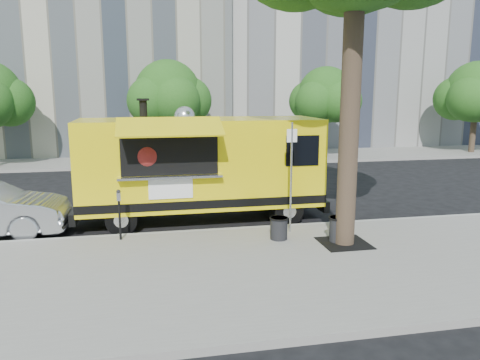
{
  "coord_description": "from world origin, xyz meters",
  "views": [
    {
      "loc": [
        -2.25,
        -13.44,
        3.97
      ],
      "look_at": [
        0.45,
        0.0,
        1.35
      ],
      "focal_mm": 35.0,
      "sensor_mm": 36.0,
      "label": 1
    }
  ],
  "objects_px": {
    "food_truck": "(200,165)",
    "sign_post": "(291,171)",
    "trash_bin_right": "(279,228)",
    "far_tree_b": "(168,93)",
    "far_tree_c": "(326,95)",
    "trash_bin_left": "(339,229)",
    "parking_meter": "(119,209)",
    "far_tree_d": "(477,92)"
  },
  "relations": [
    {
      "from": "far_tree_d",
      "to": "far_tree_c",
      "type": "bearing_deg",
      "value": -178.85
    },
    {
      "from": "trash_bin_left",
      "to": "trash_bin_right",
      "type": "relative_size",
      "value": 1.11
    },
    {
      "from": "sign_post",
      "to": "trash_bin_left",
      "type": "xyz_separation_m",
      "value": [
        0.97,
        -1.07,
        -1.36
      ]
    },
    {
      "from": "far_tree_b",
      "to": "trash_bin_right",
      "type": "bearing_deg",
      "value": -82.09
    },
    {
      "from": "parking_meter",
      "to": "trash_bin_left",
      "type": "distance_m",
      "value": 5.69
    },
    {
      "from": "far_tree_c",
      "to": "trash_bin_left",
      "type": "height_order",
      "value": "far_tree_c"
    },
    {
      "from": "trash_bin_right",
      "to": "sign_post",
      "type": "bearing_deg",
      "value": 49.82
    },
    {
      "from": "far_tree_c",
      "to": "parking_meter",
      "type": "height_order",
      "value": "far_tree_c"
    },
    {
      "from": "far_tree_d",
      "to": "food_truck",
      "type": "xyz_separation_m",
      "value": [
        -18.68,
        -12.03,
        -2.14
      ]
    },
    {
      "from": "far_tree_c",
      "to": "trash_bin_right",
      "type": "bearing_deg",
      "value": -115.53
    },
    {
      "from": "far_tree_b",
      "to": "far_tree_c",
      "type": "bearing_deg",
      "value": -1.91
    },
    {
      "from": "far_tree_c",
      "to": "food_truck",
      "type": "height_order",
      "value": "far_tree_c"
    },
    {
      "from": "far_tree_b",
      "to": "far_tree_c",
      "type": "relative_size",
      "value": 1.06
    },
    {
      "from": "far_tree_c",
      "to": "trash_bin_right",
      "type": "xyz_separation_m",
      "value": [
        -6.94,
        -14.53,
        -3.26
      ]
    },
    {
      "from": "parking_meter",
      "to": "food_truck",
      "type": "xyz_separation_m",
      "value": [
        2.32,
        1.92,
        0.77
      ]
    },
    {
      "from": "trash_bin_right",
      "to": "far_tree_b",
      "type": "bearing_deg",
      "value": 97.91
    },
    {
      "from": "trash_bin_left",
      "to": "trash_bin_right",
      "type": "bearing_deg",
      "value": 161.42
    },
    {
      "from": "trash_bin_left",
      "to": "far_tree_b",
      "type": "bearing_deg",
      "value": 102.94
    },
    {
      "from": "parking_meter",
      "to": "trash_bin_left",
      "type": "xyz_separation_m",
      "value": [
        5.52,
        -1.27,
        -0.49
      ]
    },
    {
      "from": "trash_bin_left",
      "to": "trash_bin_right",
      "type": "xyz_separation_m",
      "value": [
        -1.46,
        0.49,
        -0.03
      ]
    },
    {
      "from": "food_truck",
      "to": "far_tree_d",
      "type": "bearing_deg",
      "value": 32.53
    },
    {
      "from": "food_truck",
      "to": "trash_bin_left",
      "type": "bearing_deg",
      "value": -45.16
    },
    {
      "from": "food_truck",
      "to": "sign_post",
      "type": "bearing_deg",
      "value": -43.79
    },
    {
      "from": "trash_bin_right",
      "to": "far_tree_d",
      "type": "bearing_deg",
      "value": 41.01
    },
    {
      "from": "food_truck",
      "to": "far_tree_b",
      "type": "bearing_deg",
      "value": 91.26
    },
    {
      "from": "sign_post",
      "to": "trash_bin_right",
      "type": "xyz_separation_m",
      "value": [
        -0.49,
        -0.58,
        -1.39
      ]
    },
    {
      "from": "far_tree_b",
      "to": "trash_bin_left",
      "type": "distance_m",
      "value": 16.07
    },
    {
      "from": "far_tree_d",
      "to": "trash_bin_left",
      "type": "bearing_deg",
      "value": -135.48
    },
    {
      "from": "far_tree_b",
      "to": "food_truck",
      "type": "height_order",
      "value": "far_tree_b"
    },
    {
      "from": "parking_meter",
      "to": "trash_bin_right",
      "type": "relative_size",
      "value": 2.29
    },
    {
      "from": "far_tree_c",
      "to": "parking_meter",
      "type": "distance_m",
      "value": 17.82
    },
    {
      "from": "far_tree_d",
      "to": "food_truck",
      "type": "height_order",
      "value": "far_tree_d"
    },
    {
      "from": "sign_post",
      "to": "food_truck",
      "type": "distance_m",
      "value": 3.08
    },
    {
      "from": "trash_bin_right",
      "to": "far_tree_c",
      "type": "bearing_deg",
      "value": 64.47
    },
    {
      "from": "food_truck",
      "to": "trash_bin_left",
      "type": "height_order",
      "value": "food_truck"
    },
    {
      "from": "sign_post",
      "to": "parking_meter",
      "type": "height_order",
      "value": "sign_post"
    },
    {
      "from": "trash_bin_left",
      "to": "sign_post",
      "type": "bearing_deg",
      "value": 132.19
    },
    {
      "from": "far_tree_d",
      "to": "sign_post",
      "type": "relative_size",
      "value": 1.88
    },
    {
      "from": "food_truck",
      "to": "trash_bin_right",
      "type": "distance_m",
      "value": 3.46
    },
    {
      "from": "far_tree_b",
      "to": "trash_bin_right",
      "type": "distance_m",
      "value": 15.35
    },
    {
      "from": "far_tree_d",
      "to": "food_truck",
      "type": "bearing_deg",
      "value": -147.21
    },
    {
      "from": "trash_bin_right",
      "to": "parking_meter",
      "type": "bearing_deg",
      "value": 169.12
    }
  ]
}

